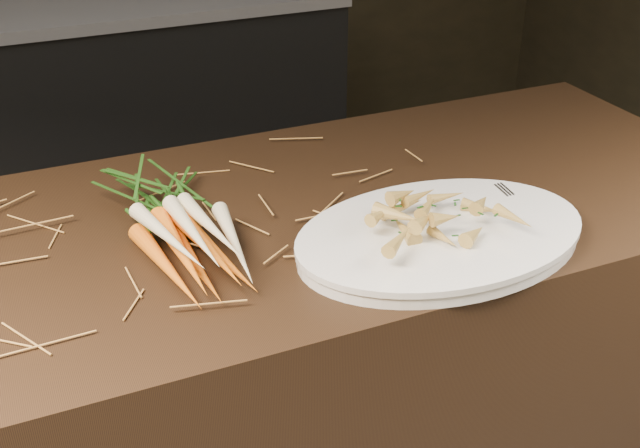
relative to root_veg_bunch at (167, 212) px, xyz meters
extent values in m
cube|color=black|center=(0.17, 1.87, -0.54)|extent=(1.80, 0.60, 0.80)
cube|color=#99999E|center=(0.17, 1.87, -0.12)|extent=(1.82, 0.62, 0.04)
cone|color=orange|center=(-0.03, -0.12, -0.03)|extent=(0.07, 0.25, 0.03)
cone|color=orange|center=(0.01, -0.12, -0.03)|extent=(0.05, 0.25, 0.03)
cone|color=orange|center=(0.05, -0.12, -0.03)|extent=(0.08, 0.25, 0.03)
cone|color=orange|center=(-0.01, -0.13, 0.00)|extent=(0.04, 0.25, 0.03)
cone|color=orange|center=(0.03, -0.13, 0.00)|extent=(0.06, 0.25, 0.03)
cone|color=#F5E6B3|center=(-0.03, -0.11, 0.02)|extent=(0.07, 0.23, 0.04)
cone|color=#F5E6B3|center=(0.01, -0.12, 0.02)|extent=(0.04, 0.23, 0.04)
cone|color=#F5E6B3|center=(0.04, -0.11, 0.02)|extent=(0.05, 0.23, 0.04)
cone|color=#F5E6B3|center=(0.07, -0.13, 0.00)|extent=(0.05, 0.23, 0.03)
ellipsoid|color=#276519|center=(-0.01, 0.09, 0.00)|extent=(0.17, 0.22, 0.08)
cube|color=silver|center=(0.56, -0.23, -0.01)|extent=(0.04, 0.18, 0.00)
camera|label=1|loc=(-0.23, -1.14, 0.62)|focal=45.00mm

